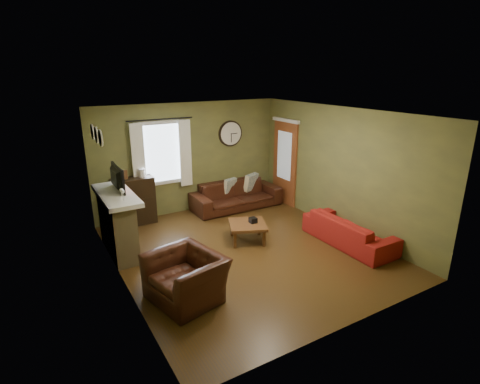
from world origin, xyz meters
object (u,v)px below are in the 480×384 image
bookshelf (134,201)px  sofa_brown (236,195)px  sofa_red (349,230)px  coffee_table (247,232)px  armchair (186,277)px

bookshelf → sofa_brown: bookshelf is taller
sofa_brown → sofa_red: sofa_brown is taller
coffee_table → sofa_brown: bearing=66.7°
bookshelf → coffee_table: bookshelf is taller
sofa_brown → bookshelf: bearing=174.3°
sofa_red → bookshelf: bearing=46.7°
sofa_red → coffee_table: (-1.66, 1.13, -0.09)m
sofa_red → coffee_table: 2.01m
sofa_red → armchair: size_ratio=1.79×
bookshelf → armchair: bookshelf is taller
coffee_table → armchair: bearing=-146.1°
bookshelf → sofa_red: (3.35, -3.16, -0.25)m
sofa_brown → coffee_table: size_ratio=3.14×
armchair → coffee_table: bearing=110.6°
armchair → sofa_brown: bearing=125.9°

